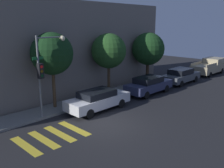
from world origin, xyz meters
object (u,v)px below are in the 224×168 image
object	(u,v)px
sedan_middle	(149,85)
tree_near_corner	(52,54)
sedan_near_corner	(98,100)
pickup_truck	(209,66)
traffic_light_pole	(45,64)
tree_far_end	(148,49)
tree_midblock	(109,51)
sedan_far_end	(181,76)

from	to	relation	value
sedan_middle	tree_near_corner	distance (m)	8.59
sedan_near_corner	pickup_truck	distance (m)	17.57
traffic_light_pole	tree_far_end	xyz separation A→B (m)	(11.76, 1.06, -0.02)
pickup_truck	tree_near_corner	xyz separation A→B (m)	(-19.50, 2.33, 2.94)
tree_midblock	tree_far_end	xyz separation A→B (m)	(5.33, -0.00, -0.22)
sedan_middle	tree_near_corner	size ratio (longest dim) A/B	0.87
pickup_truck	tree_far_end	bearing A→B (deg)	165.31
sedan_near_corner	sedan_middle	world-z (taller)	sedan_middle
traffic_light_pole	sedan_far_end	xyz separation A→B (m)	(14.14, -1.27, -2.63)
sedan_middle	pickup_truck	world-z (taller)	pickup_truck
sedan_far_end	tree_far_end	distance (m)	4.23
traffic_light_pole	tree_far_end	distance (m)	11.81
sedan_far_end	sedan_middle	bearing A→B (deg)	-180.00
pickup_truck	sedan_near_corner	bearing A→B (deg)	180.00
traffic_light_pole	sedan_far_end	size ratio (longest dim) A/B	1.11
traffic_light_pole	sedan_near_corner	xyz separation A→B (m)	(3.08, -1.27, -2.64)
pickup_truck	tree_near_corner	size ratio (longest dim) A/B	0.99
sedan_far_end	tree_midblock	bearing A→B (deg)	163.15
traffic_light_pole	tree_midblock	distance (m)	6.52
sedan_near_corner	tree_midblock	world-z (taller)	tree_midblock
tree_midblock	tree_far_end	bearing A→B (deg)	-0.00
sedan_near_corner	tree_midblock	size ratio (longest dim) A/B	0.93
tree_near_corner	traffic_light_pole	bearing A→B (deg)	-137.39
traffic_light_pole	sedan_far_end	distance (m)	14.43
pickup_truck	tree_midblock	xyz separation A→B (m)	(-14.22, 2.33, 2.71)
sedan_near_corner	tree_far_end	world-z (taller)	tree_far_end
tree_near_corner	tree_midblock	xyz separation A→B (m)	(5.27, 0.00, -0.23)
sedan_middle	tree_far_end	world-z (taller)	tree_far_end
sedan_near_corner	tree_midblock	bearing A→B (deg)	34.86
tree_near_corner	tree_midblock	bearing A→B (deg)	0.00
tree_far_end	sedan_middle	bearing A→B (deg)	-141.38
sedan_far_end	tree_midblock	world-z (taller)	tree_midblock
traffic_light_pole	sedan_middle	distance (m)	9.31
sedan_far_end	tree_far_end	bearing A→B (deg)	135.56
sedan_far_end	pickup_truck	bearing A→B (deg)	-0.00
sedan_far_end	tree_near_corner	bearing A→B (deg)	169.81
tree_far_end	traffic_light_pole	bearing A→B (deg)	-174.83
pickup_truck	tree_far_end	xyz separation A→B (m)	(-8.90, 2.33, 2.49)
sedan_near_corner	pickup_truck	bearing A→B (deg)	0.00
traffic_light_pole	pickup_truck	xyz separation A→B (m)	(20.66, -1.27, -2.51)
traffic_light_pole	tree_near_corner	bearing A→B (deg)	42.61
sedan_middle	tree_midblock	size ratio (longest dim) A/B	0.91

